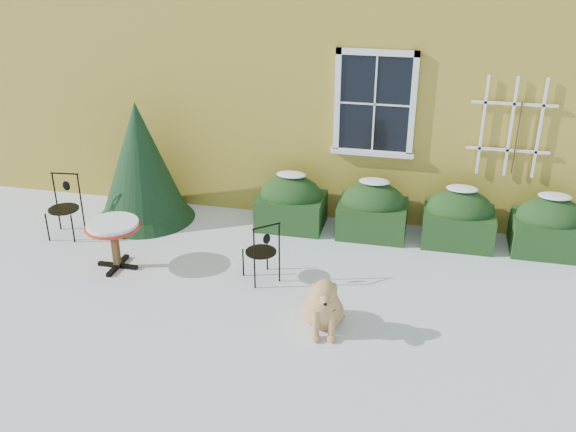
% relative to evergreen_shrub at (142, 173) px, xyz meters
% --- Properties ---
extents(ground, '(80.00, 80.00, 0.00)m').
position_rel_evergreen_shrub_xyz_m(ground, '(2.72, -2.30, -0.79)').
color(ground, white).
rests_on(ground, ground).
extents(hedge_row, '(4.95, 0.80, 0.91)m').
position_rel_evergreen_shrub_xyz_m(hedge_row, '(4.37, 0.25, -0.39)').
color(hedge_row, '#173213').
rests_on(hedge_row, ground).
extents(evergreen_shrub, '(1.63, 1.63, 1.97)m').
position_rel_evergreen_shrub_xyz_m(evergreen_shrub, '(0.00, 0.00, 0.00)').
color(evergreen_shrub, black).
rests_on(evergreen_shrub, ground).
extents(bistro_table, '(0.77, 0.77, 0.71)m').
position_rel_evergreen_shrub_xyz_m(bistro_table, '(0.30, -1.63, -0.20)').
color(bistro_table, black).
rests_on(bistro_table, ground).
extents(patio_chair_near, '(0.56, 0.55, 0.89)m').
position_rel_evergreen_shrub_xyz_m(patio_chair_near, '(2.41, -1.52, -0.35)').
color(patio_chair_near, black).
rests_on(patio_chair_near, ground).
extents(patio_chair_far, '(0.48, 0.47, 0.98)m').
position_rel_evergreen_shrub_xyz_m(patio_chair_far, '(-0.93, -0.84, -0.30)').
color(patio_chair_far, black).
rests_on(patio_chair_far, ground).
extents(dog, '(0.61, 0.90, 0.80)m').
position_rel_evergreen_shrub_xyz_m(dog, '(3.42, -2.50, -0.47)').
color(dog, tan).
rests_on(dog, ground).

